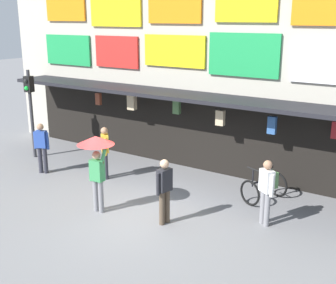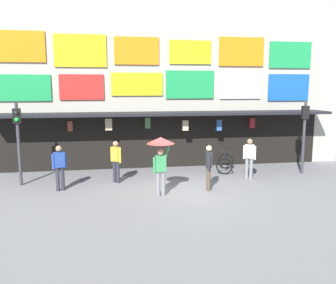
{
  "view_description": "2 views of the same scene",
  "coord_description": "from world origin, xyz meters",
  "px_view_note": "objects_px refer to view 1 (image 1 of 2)",
  "views": [
    {
      "loc": [
        6.66,
        -8.23,
        4.98
      ],
      "look_at": [
        0.14,
        1.53,
        1.6
      ],
      "focal_mm": 46.51,
      "sensor_mm": 36.0,
      "label": 1
    },
    {
      "loc": [
        -2.35,
        -12.12,
        3.78
      ],
      "look_at": [
        -0.19,
        1.49,
        1.6
      ],
      "focal_mm": 37.31,
      "sensor_mm": 36.0,
      "label": 2
    }
  ],
  "objects_px": {
    "traffic_light_near": "(30,100)",
    "pedestrian_in_white": "(164,188)",
    "pedestrian_in_green": "(42,145)",
    "bicycle_parked": "(264,187)",
    "pedestrian_in_blue": "(105,150)",
    "pedestrian_in_yellow": "(267,187)",
    "pedestrian_with_umbrella": "(96,153)"
  },
  "relations": [
    {
      "from": "bicycle_parked",
      "to": "pedestrian_in_blue",
      "type": "distance_m",
      "value": 5.03
    },
    {
      "from": "traffic_light_near",
      "to": "pedestrian_with_umbrella",
      "type": "xyz_separation_m",
      "value": [
        5.18,
        -2.2,
        -0.5
      ]
    },
    {
      "from": "bicycle_parked",
      "to": "pedestrian_in_white",
      "type": "bearing_deg",
      "value": -119.48
    },
    {
      "from": "traffic_light_near",
      "to": "pedestrian_in_white",
      "type": "xyz_separation_m",
      "value": [
        7.02,
        -1.79,
        -1.19
      ]
    },
    {
      "from": "pedestrian_with_umbrella",
      "to": "pedestrian_in_yellow",
      "type": "bearing_deg",
      "value": 23.86
    },
    {
      "from": "traffic_light_near",
      "to": "pedestrian_in_blue",
      "type": "xyz_separation_m",
      "value": [
        3.67,
        -0.2,
        -1.19
      ]
    },
    {
      "from": "traffic_light_near",
      "to": "pedestrian_in_yellow",
      "type": "relative_size",
      "value": 1.9
    },
    {
      "from": "pedestrian_in_blue",
      "to": "pedestrian_with_umbrella",
      "type": "height_order",
      "value": "pedestrian_with_umbrella"
    },
    {
      "from": "bicycle_parked",
      "to": "pedestrian_in_yellow",
      "type": "height_order",
      "value": "pedestrian_in_yellow"
    },
    {
      "from": "pedestrian_in_white",
      "to": "pedestrian_with_umbrella",
      "type": "bearing_deg",
      "value": -167.58
    },
    {
      "from": "pedestrian_in_blue",
      "to": "pedestrian_in_white",
      "type": "bearing_deg",
      "value": -25.44
    },
    {
      "from": "pedestrian_in_green",
      "to": "pedestrian_in_yellow",
      "type": "bearing_deg",
      "value": 4.04
    },
    {
      "from": "pedestrian_in_yellow",
      "to": "traffic_light_near",
      "type": "bearing_deg",
      "value": 177.17
    },
    {
      "from": "traffic_light_near",
      "to": "pedestrian_with_umbrella",
      "type": "relative_size",
      "value": 1.54
    },
    {
      "from": "traffic_light_near",
      "to": "pedestrian_in_white",
      "type": "height_order",
      "value": "traffic_light_near"
    },
    {
      "from": "bicycle_parked",
      "to": "pedestrian_with_umbrella",
      "type": "xyz_separation_m",
      "value": [
        -3.36,
        -3.11,
        1.25
      ]
    },
    {
      "from": "traffic_light_near",
      "to": "pedestrian_in_white",
      "type": "relative_size",
      "value": 1.9
    },
    {
      "from": "pedestrian_in_white",
      "to": "bicycle_parked",
      "type": "bearing_deg",
      "value": 60.52
    },
    {
      "from": "pedestrian_in_blue",
      "to": "pedestrian_with_umbrella",
      "type": "relative_size",
      "value": 0.81
    },
    {
      "from": "pedestrian_with_umbrella",
      "to": "pedestrian_in_green",
      "type": "xyz_separation_m",
      "value": [
        -3.56,
        1.22,
        -0.69
      ]
    },
    {
      "from": "pedestrian_in_yellow",
      "to": "pedestrian_in_blue",
      "type": "distance_m",
      "value": 5.47
    },
    {
      "from": "pedestrian_in_blue",
      "to": "pedestrian_with_umbrella",
      "type": "distance_m",
      "value": 2.6
    },
    {
      "from": "pedestrian_with_umbrella",
      "to": "pedestrian_in_green",
      "type": "distance_m",
      "value": 3.83
    },
    {
      "from": "bicycle_parked",
      "to": "pedestrian_in_blue",
      "type": "xyz_separation_m",
      "value": [
        -4.88,
        -1.11,
        0.55
      ]
    },
    {
      "from": "bicycle_parked",
      "to": "pedestrian_in_blue",
      "type": "height_order",
      "value": "pedestrian_in_blue"
    },
    {
      "from": "pedestrian_in_blue",
      "to": "pedestrian_in_white",
      "type": "relative_size",
      "value": 1.0
    },
    {
      "from": "bicycle_parked",
      "to": "pedestrian_in_white",
      "type": "height_order",
      "value": "pedestrian_in_white"
    },
    {
      "from": "traffic_light_near",
      "to": "pedestrian_in_green",
      "type": "xyz_separation_m",
      "value": [
        1.62,
        -0.98,
        -1.19
      ]
    },
    {
      "from": "traffic_light_near",
      "to": "bicycle_parked",
      "type": "relative_size",
      "value": 2.38
    },
    {
      "from": "pedestrian_in_yellow",
      "to": "pedestrian_with_umbrella",
      "type": "relative_size",
      "value": 0.81
    },
    {
      "from": "pedestrian_in_yellow",
      "to": "pedestrian_in_green",
      "type": "xyz_separation_m",
      "value": [
        -7.51,
        -0.53,
        -0.04
      ]
    },
    {
      "from": "pedestrian_in_white",
      "to": "pedestrian_in_green",
      "type": "xyz_separation_m",
      "value": [
        -5.4,
        0.81,
        0.0
      ]
    }
  ]
}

